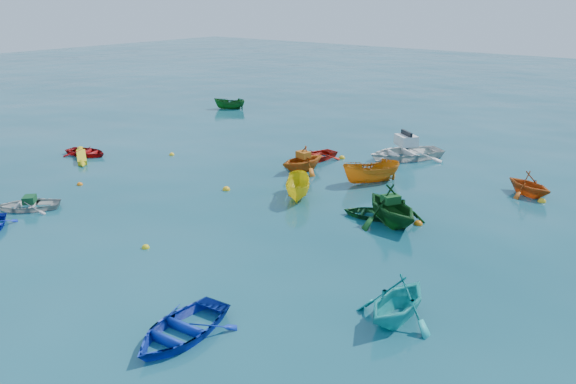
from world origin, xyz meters
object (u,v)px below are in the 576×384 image
Objects in this scene: dinghy_blue_se at (181,336)px; motorboat_white at (405,158)px; dinghy_white_near at (29,209)px; kayak_yellow at (82,159)px.

motorboat_white is at bearing 93.45° from dinghy_blue_se.
dinghy_blue_se is at bearing -45.21° from motorboat_white.
motorboat_white reaches higher than dinghy_white_near.
motorboat_white is (14.90, 11.96, 0.00)m from kayak_yellow.
kayak_yellow is 0.77× the size of motorboat_white.
dinghy_white_near is at bearing 163.00° from dinghy_blue_se.
dinghy_blue_se is 0.96× the size of kayak_yellow.
dinghy_white_near is at bearing -108.41° from kayak_yellow.
dinghy_white_near is 13.31m from dinghy_blue_se.
dinghy_blue_se is at bearing 31.55° from dinghy_white_near.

